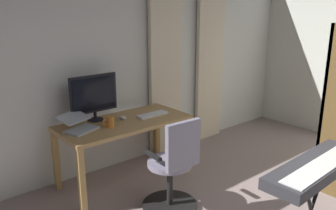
{
  "coord_description": "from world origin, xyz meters",
  "views": [
    {
      "loc": [
        2.52,
        0.77,
        1.99
      ],
      "look_at": [
        0.39,
        -1.81,
        1.03
      ],
      "focal_mm": 37.43,
      "sensor_mm": 36.0,
      "label": 1
    }
  ],
  "objects_px": {
    "office_chair": "(174,170)",
    "laptop": "(79,125)",
    "piano_keyboard": "(316,169)",
    "desk": "(124,129)",
    "computer_keyboard": "(152,115)",
    "mug_tea": "(110,122)",
    "computer_monitor": "(94,95)",
    "computer_mouse": "(123,118)"
  },
  "relations": [
    {
      "from": "office_chair",
      "to": "laptop",
      "type": "relative_size",
      "value": 2.39
    },
    {
      "from": "office_chair",
      "to": "piano_keyboard",
      "type": "xyz_separation_m",
      "value": [
        -0.54,
        1.13,
        0.27
      ]
    },
    {
      "from": "desk",
      "to": "piano_keyboard",
      "type": "distance_m",
      "value": 2.05
    },
    {
      "from": "computer_keyboard",
      "to": "mug_tea",
      "type": "height_order",
      "value": "mug_tea"
    },
    {
      "from": "office_chair",
      "to": "computer_monitor",
      "type": "distance_m",
      "value": 1.24
    },
    {
      "from": "computer_keyboard",
      "to": "mug_tea",
      "type": "xyz_separation_m",
      "value": [
        0.58,
        0.02,
        0.04
      ]
    },
    {
      "from": "computer_monitor",
      "to": "laptop",
      "type": "height_order",
      "value": "computer_monitor"
    },
    {
      "from": "laptop",
      "to": "piano_keyboard",
      "type": "xyz_separation_m",
      "value": [
        -1.08,
        2.02,
        -0.06
      ]
    },
    {
      "from": "desk",
      "to": "office_chair",
      "type": "distance_m",
      "value": 0.87
    },
    {
      "from": "desk",
      "to": "computer_keyboard",
      "type": "distance_m",
      "value": 0.38
    },
    {
      "from": "desk",
      "to": "computer_keyboard",
      "type": "xyz_separation_m",
      "value": [
        -0.36,
        0.04,
        0.1
      ]
    },
    {
      "from": "desk",
      "to": "laptop",
      "type": "distance_m",
      "value": 0.55
    },
    {
      "from": "piano_keyboard",
      "to": "desk",
      "type": "bearing_deg",
      "value": -77.1
    },
    {
      "from": "piano_keyboard",
      "to": "laptop",
      "type": "bearing_deg",
      "value": -64.71
    },
    {
      "from": "laptop",
      "to": "computer_mouse",
      "type": "distance_m",
      "value": 0.55
    },
    {
      "from": "office_chair",
      "to": "computer_monitor",
      "type": "height_order",
      "value": "computer_monitor"
    },
    {
      "from": "laptop",
      "to": "mug_tea",
      "type": "bearing_deg",
      "value": 141.36
    },
    {
      "from": "computer_mouse",
      "to": "piano_keyboard",
      "type": "xyz_separation_m",
      "value": [
        -0.53,
        2.03,
        -0.03
      ]
    },
    {
      "from": "office_chair",
      "to": "computer_keyboard",
      "type": "bearing_deg",
      "value": 68.64
    },
    {
      "from": "desk",
      "to": "computer_monitor",
      "type": "relative_size",
      "value": 2.64
    },
    {
      "from": "computer_keyboard",
      "to": "computer_mouse",
      "type": "bearing_deg",
      "value": -16.77
    },
    {
      "from": "office_chair",
      "to": "desk",
      "type": "bearing_deg",
      "value": 93.19
    },
    {
      "from": "computer_keyboard",
      "to": "laptop",
      "type": "relative_size",
      "value": 0.94
    },
    {
      "from": "computer_keyboard",
      "to": "piano_keyboard",
      "type": "bearing_deg",
      "value": 95.54
    },
    {
      "from": "laptop",
      "to": "piano_keyboard",
      "type": "distance_m",
      "value": 2.29
    },
    {
      "from": "laptop",
      "to": "computer_mouse",
      "type": "xyz_separation_m",
      "value": [
        -0.55,
        -0.01,
        -0.03
      ]
    },
    {
      "from": "office_chair",
      "to": "computer_mouse",
      "type": "xyz_separation_m",
      "value": [
        -0.01,
        -0.91,
        0.3
      ]
    },
    {
      "from": "office_chair",
      "to": "computer_monitor",
      "type": "bearing_deg",
      "value": 105.39
    },
    {
      "from": "desk",
      "to": "laptop",
      "type": "bearing_deg",
      "value": -5.38
    },
    {
      "from": "laptop",
      "to": "computer_monitor",
      "type": "bearing_deg",
      "value": -166.46
    },
    {
      "from": "computer_mouse",
      "to": "computer_keyboard",
      "type": "bearing_deg",
      "value": 163.23
    },
    {
      "from": "computer_keyboard",
      "to": "laptop",
      "type": "xyz_separation_m",
      "value": [
        0.89,
        -0.09,
        0.04
      ]
    },
    {
      "from": "desk",
      "to": "computer_mouse",
      "type": "xyz_separation_m",
      "value": [
        -0.02,
        -0.06,
        0.11
      ]
    },
    {
      "from": "computer_monitor",
      "to": "laptop",
      "type": "bearing_deg",
      "value": 32.28
    },
    {
      "from": "computer_keyboard",
      "to": "computer_monitor",
      "type": "bearing_deg",
      "value": -24.55
    },
    {
      "from": "desk",
      "to": "mug_tea",
      "type": "relative_size",
      "value": 10.83
    },
    {
      "from": "computer_monitor",
      "to": "computer_keyboard",
      "type": "height_order",
      "value": "computer_monitor"
    },
    {
      "from": "mug_tea",
      "to": "laptop",
      "type": "bearing_deg",
      "value": -19.9
    },
    {
      "from": "laptop",
      "to": "office_chair",
      "type": "bearing_deg",
      "value": 102.15
    },
    {
      "from": "office_chair",
      "to": "computer_keyboard",
      "type": "distance_m",
      "value": 0.92
    },
    {
      "from": "office_chair",
      "to": "computer_keyboard",
      "type": "relative_size",
      "value": 2.55
    },
    {
      "from": "computer_keyboard",
      "to": "laptop",
      "type": "height_order",
      "value": "laptop"
    }
  ]
}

